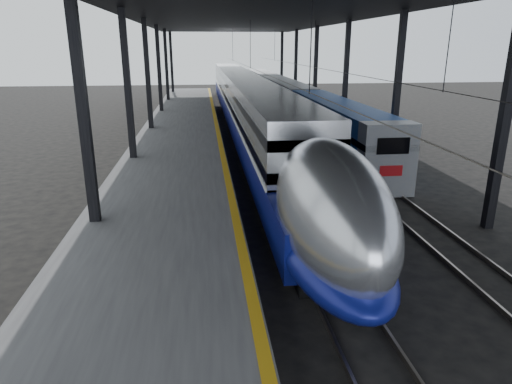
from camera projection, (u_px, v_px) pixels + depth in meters
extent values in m
plane|color=black|center=(273.00, 309.00, 12.85)|extent=(160.00, 160.00, 0.00)
cube|color=#4C4C4F|center=(179.00, 147.00, 31.23)|extent=(6.00, 80.00, 1.00)
cube|color=#C89312|center=(219.00, 138.00, 31.39)|extent=(0.30, 80.00, 0.01)
cube|color=slate|center=(248.00, 151.00, 31.89)|extent=(0.08, 80.00, 0.16)
cube|color=slate|center=(268.00, 150.00, 32.05)|extent=(0.08, 80.00, 0.16)
cube|color=slate|center=(318.00, 149.00, 32.44)|extent=(0.08, 80.00, 0.16)
cube|color=slate|center=(337.00, 149.00, 32.60)|extent=(0.08, 80.00, 0.16)
cube|color=black|center=(85.00, 125.00, 15.57)|extent=(0.35, 0.35, 9.00)
cube|color=black|center=(505.00, 117.00, 17.27)|extent=(0.35, 0.35, 9.00)
cube|color=black|center=(128.00, 95.00, 25.03)|extent=(0.35, 0.35, 9.00)
cube|color=black|center=(397.00, 92.00, 26.73)|extent=(0.35, 0.35, 9.00)
cube|color=black|center=(148.00, 82.00, 34.49)|extent=(0.35, 0.35, 9.00)
cube|color=black|center=(346.00, 80.00, 36.19)|extent=(0.35, 0.35, 9.00)
cube|color=black|center=(159.00, 74.00, 43.95)|extent=(0.35, 0.35, 9.00)
cube|color=black|center=(315.00, 73.00, 45.65)|extent=(0.35, 0.35, 9.00)
cube|color=black|center=(167.00, 69.00, 53.41)|extent=(0.35, 0.35, 9.00)
cube|color=black|center=(296.00, 69.00, 55.11)|extent=(0.35, 0.35, 9.00)
cube|color=black|center=(172.00, 66.00, 62.87)|extent=(0.35, 0.35, 9.00)
cube|color=black|center=(282.00, 65.00, 64.57)|extent=(0.35, 0.35, 9.00)
cube|color=black|center=(257.00, 10.00, 29.16)|extent=(18.00, 75.00, 0.45)
cylinder|color=slate|center=(258.00, 71.00, 30.32)|extent=(0.03, 74.00, 0.03)
cylinder|color=slate|center=(331.00, 70.00, 30.87)|extent=(0.03, 74.00, 0.03)
cube|color=silver|center=(242.00, 97.00, 43.75)|extent=(3.05, 57.00, 4.21)
cube|color=navy|center=(243.00, 113.00, 42.73)|extent=(3.14, 62.00, 1.63)
cube|color=silver|center=(242.00, 102.00, 43.90)|extent=(3.16, 57.00, 0.11)
cube|color=black|center=(242.00, 84.00, 43.38)|extent=(3.09, 57.00, 0.44)
cube|color=black|center=(242.00, 97.00, 43.75)|extent=(3.09, 57.00, 0.44)
ellipsoid|color=silver|center=(330.00, 210.00, 14.00)|extent=(3.05, 8.40, 4.21)
ellipsoid|color=navy|center=(328.00, 246.00, 14.37)|extent=(3.14, 8.40, 1.79)
ellipsoid|color=black|center=(360.00, 214.00, 11.28)|extent=(1.58, 2.20, 0.95)
cube|color=black|center=(327.00, 270.00, 14.63)|extent=(2.32, 2.60, 0.40)
cube|color=black|center=(252.00, 139.00, 35.44)|extent=(2.32, 2.60, 0.40)
cube|color=navy|center=(337.00, 129.00, 30.00)|extent=(2.58, 18.00, 3.51)
cube|color=gray|center=(387.00, 159.00, 22.05)|extent=(2.63, 1.20, 3.55)
cube|color=black|center=(393.00, 146.00, 21.23)|extent=(1.57, 0.06, 0.78)
cube|color=#990B10|center=(391.00, 171.00, 21.59)|extent=(1.11, 0.06, 0.51)
cube|color=gray|center=(286.00, 98.00, 47.97)|extent=(2.58, 18.00, 3.51)
cube|color=gray|center=(263.00, 84.00, 65.95)|extent=(2.58, 18.00, 3.51)
cube|color=black|center=(367.00, 179.00, 24.83)|extent=(2.03, 2.40, 0.36)
cube|color=black|center=(291.00, 118.00, 45.64)|extent=(2.03, 2.40, 0.36)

